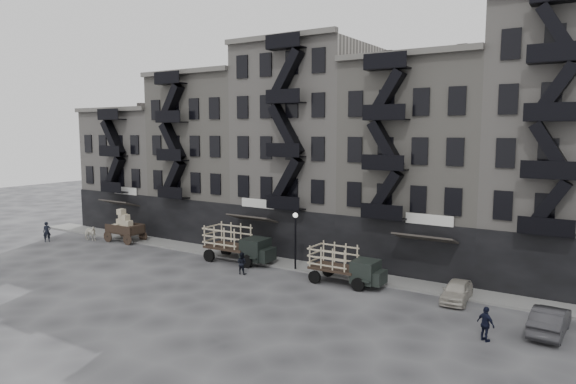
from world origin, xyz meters
The scene contains 16 objects.
ground centered at (0.00, 0.00, 0.00)m, with size 140.00×140.00×0.00m, color #38383A.
sidewalk centered at (0.00, 3.75, 0.07)m, with size 55.00×2.50×0.15m, color slate.
building_west centered at (-20.00, 9.83, 6.00)m, with size 10.00×11.35×13.20m.
building_midwest centered at (-10.00, 9.83, 7.50)m, with size 10.00×11.35×16.20m.
building_center centered at (0.00, 9.82, 8.50)m, with size 10.00×11.35×18.20m.
building_mideast centered at (10.00, 9.83, 7.50)m, with size 10.00×11.35×16.20m.
lamp_post centered at (3.00, 2.60, 2.78)m, with size 0.36×0.36×4.28m.
horse centered at (-18.50, 1.00, 0.72)m, with size 0.78×1.71×1.44m, color silver.
wagon centered at (-15.44, 2.49, 1.73)m, with size 3.64×2.05×3.03m.
stake_truck_west centered at (-2.09, 2.32, 1.62)m, with size 5.73×2.52×2.83m.
stake_truck_east centered at (7.48, 1.64, 1.45)m, with size 5.07×2.13×2.53m.
car_east centered at (14.64, 2.19, 0.63)m, with size 1.48×3.67×1.25m, color #B6B0A3.
car_far centered at (19.88, -0.30, 0.70)m, with size 1.48×4.26×1.40m, color #29282B.
pedestrian_west centered at (-21.33, -1.43, 0.92)m, with size 0.67×0.44×1.84m, color black.
pedestrian_mid centered at (0.23, -0.16, 0.79)m, with size 0.76×0.59×1.57m, color black.
policeman centered at (17.38, -3.03, 0.86)m, with size 1.01×0.42×1.72m, color black.
Camera 1 is at (22.27, -28.22, 10.15)m, focal length 32.00 mm.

